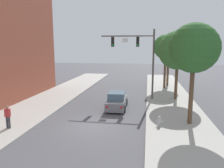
# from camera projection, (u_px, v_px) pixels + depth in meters

# --- Properties ---
(ground_plane) EXTENTS (120.00, 120.00, 0.00)m
(ground_plane) POSITION_uv_depth(u_px,v_px,m) (91.00, 126.00, 16.39)
(ground_plane) COLOR #4C4C51
(sidewalk_left) EXTENTS (5.00, 60.00, 0.15)m
(sidewalk_left) POSITION_uv_depth(u_px,v_px,m) (11.00, 121.00, 17.40)
(sidewalk_left) COLOR #A8A59E
(sidewalk_left) RESTS_ON ground
(sidewalk_right) EXTENTS (5.00, 60.00, 0.15)m
(sidewalk_right) POSITION_uv_depth(u_px,v_px,m) (182.00, 131.00, 15.35)
(sidewalk_right) COLOR #A8A59E
(sidewalk_right) RESTS_ON ground
(traffic_signal_mast) EXTENTS (5.77, 0.38, 7.50)m
(traffic_signal_mast) POSITION_uv_depth(u_px,v_px,m) (139.00, 51.00, 23.84)
(traffic_signal_mast) COLOR #514C47
(traffic_signal_mast) RESTS_ON sidewalk_right
(car_lead_grey) EXTENTS (1.92, 4.28, 1.60)m
(car_lead_grey) POSITION_uv_depth(u_px,v_px,m) (117.00, 101.00, 21.04)
(car_lead_grey) COLOR slate
(car_lead_grey) RESTS_ON ground
(pedestrian_sidewalk_left_walker) EXTENTS (0.36, 0.22, 1.64)m
(pedestrian_sidewalk_left_walker) POSITION_uv_depth(u_px,v_px,m) (8.00, 116.00, 15.46)
(pedestrian_sidewalk_left_walker) COLOR #333338
(pedestrian_sidewalk_left_walker) RESTS_ON sidewalk_left
(fire_hydrant) EXTENTS (0.48, 0.24, 0.72)m
(fire_hydrant) POSITION_uv_depth(u_px,v_px,m) (159.00, 121.00, 16.06)
(fire_hydrant) COLOR #B2B2B7
(fire_hydrant) RESTS_ON sidewalk_right
(street_tree_nearest) EXTENTS (3.57, 3.57, 7.37)m
(street_tree_nearest) POSITION_uv_depth(u_px,v_px,m) (194.00, 48.00, 15.65)
(street_tree_nearest) COLOR brown
(street_tree_nearest) RESTS_ON sidewalk_right
(street_tree_second) EXTENTS (4.12, 4.12, 7.36)m
(street_tree_second) POSITION_uv_depth(u_px,v_px,m) (178.00, 50.00, 23.33)
(street_tree_second) COLOR brown
(street_tree_second) RESTS_ON sidewalk_right
(street_tree_third) EXTENTS (3.33, 3.33, 7.29)m
(street_tree_third) POSITION_uv_depth(u_px,v_px,m) (166.00, 47.00, 29.64)
(street_tree_third) COLOR brown
(street_tree_third) RESTS_ON sidewalk_right
(street_tree_farthest) EXTENTS (3.18, 3.18, 7.20)m
(street_tree_farthest) POSITION_uv_depth(u_px,v_px,m) (169.00, 47.00, 31.67)
(street_tree_farthest) COLOR brown
(street_tree_farthest) RESTS_ON sidewalk_right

